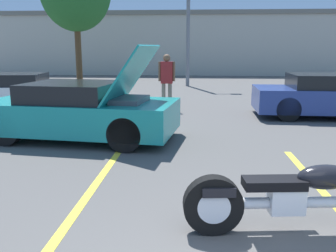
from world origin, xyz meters
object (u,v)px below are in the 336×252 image
Objects in this scene: light_pole at (190,11)px; spectator_near_motorcycle at (167,77)px; motorcycle at (298,197)px; show_car_hood_open at (81,111)px; parked_car_left_row at (16,90)px; parked_car_mid_row at (328,96)px.

light_pole is 7.99m from spectator_near_motorcycle.
light_pole is at bearing 85.32° from spectator_near_motorcycle.
motorcycle is at bearing -85.03° from light_pole.
parked_car_left_row is (-3.59, 4.51, -0.08)m from show_car_hood_open.
parked_car_mid_row is (6.15, 2.98, -0.02)m from show_car_hood_open.
spectator_near_motorcycle is at bearing 75.45° from show_car_hood_open.
motorcycle is 0.50× the size of parked_car_left_row.
spectator_near_motorcycle reaches higher than parked_car_mid_row.
light_pole is 12.00m from show_car_hood_open.
light_pole reaches higher than motorcycle.
parked_car_left_row is 2.83× the size of spectator_near_motorcycle.
motorcycle is 5.27m from show_car_hood_open.
show_car_hood_open is (-3.50, 3.94, 0.21)m from motorcycle.
parked_car_left_row is (-5.76, -6.88, -3.16)m from light_pole.
parked_car_left_row is at bearing 135.79° from show_car_hood_open.
motorcycle is 0.58× the size of show_car_hood_open.
spectator_near_motorcycle reaches higher than parked_car_left_row.
parked_car_mid_row is 0.84× the size of parked_car_left_row.
parked_car_left_row is 5.21m from spectator_near_motorcycle.
show_car_hood_open reaches higher than parked_car_mid_row.
light_pole reaches higher than parked_car_left_row.
spectator_near_motorcycle is at bearing 170.71° from parked_car_mid_row.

